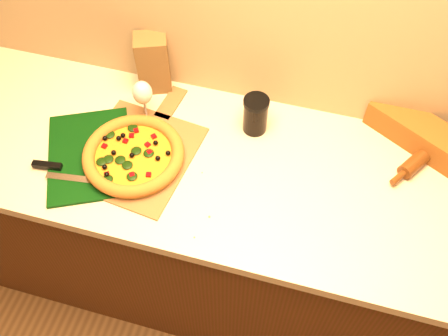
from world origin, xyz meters
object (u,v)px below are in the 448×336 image
at_px(wine_glass, 143,94).
at_px(cutting_board, 88,155).
at_px(pizza_peel, 139,152).
at_px(rolling_pin, 427,153).
at_px(pizza, 134,155).
at_px(dark_jar, 255,115).

bearing_deg(wine_glass, cutting_board, -120.43).
xyz_separation_m(pizza_peel, rolling_pin, (0.92, 0.24, 0.02)).
distance_m(pizza, dark_jar, 0.43).
relative_size(pizza, rolling_pin, 1.05).
bearing_deg(rolling_pin, pizza_peel, -165.68).
distance_m(pizza_peel, pizza, 0.04).
distance_m(pizza, rolling_pin, 0.96).
xyz_separation_m(pizza_peel, wine_glass, (-0.03, 0.15, 0.11)).
relative_size(pizza, wine_glass, 1.99).
height_order(pizza, rolling_pin, pizza).
height_order(pizza_peel, pizza, pizza).
xyz_separation_m(pizza, rolling_pin, (0.92, 0.27, -0.00)).
relative_size(pizza_peel, dark_jar, 3.96).
bearing_deg(wine_glass, pizza_peel, -78.56).
distance_m(cutting_board, wine_glass, 0.27).
relative_size(wine_glass, dark_jar, 1.20).
relative_size(pizza_peel, pizza, 1.66).
relative_size(pizza_peel, cutting_board, 1.21).
xyz_separation_m(wine_glass, dark_jar, (0.38, 0.05, -0.05)).
relative_size(cutting_board, rolling_pin, 1.44).
distance_m(pizza_peel, cutting_board, 0.17).
bearing_deg(wine_glass, rolling_pin, 4.84).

